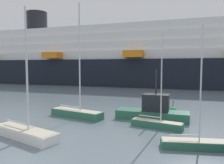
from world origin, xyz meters
TOP-DOWN VIEW (x-y plane):
  - sailboat_1 at (-1.97, 11.42)m, footprint 6.13×2.74m
  - sailboat_2 at (6.41, 9.96)m, footprint 4.57×2.00m
  - sailboat_3 at (9.18, 5.84)m, footprint 4.32×1.81m
  - sailboat_4 at (-2.77, 4.38)m, footprint 6.27×3.24m
  - fishing_boat_0 at (5.79, 12.84)m, footprint 7.21×2.33m
  - channel_buoy_1 at (7.61, 16.15)m, footprint 0.76×0.76m
  - cruise_ship at (-13.27, 51.63)m, footprint 127.70×22.41m

SIDE VIEW (x-z plane):
  - channel_buoy_1 at x=7.61m, z-range -0.36..1.13m
  - sailboat_3 at x=9.18m, z-range -3.59..4.38m
  - sailboat_2 at x=6.41m, z-range -3.62..4.47m
  - sailboat_4 at x=-2.77m, z-range -4.29..5.27m
  - sailboat_1 at x=-1.97m, z-range -5.25..6.42m
  - fishing_boat_0 at x=5.79m, z-range -1.65..3.41m
  - cruise_ship at x=-13.27m, z-range -4.04..18.49m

